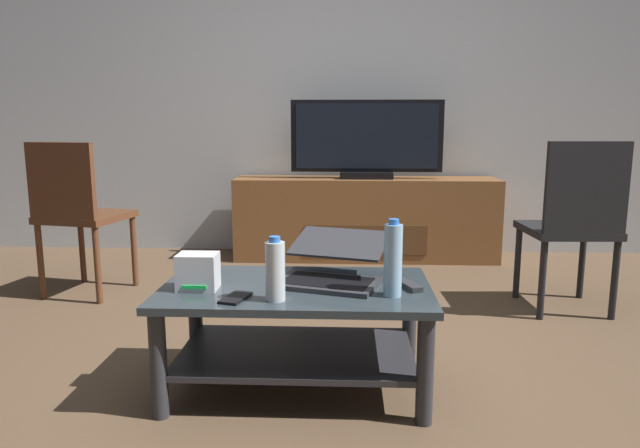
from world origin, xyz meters
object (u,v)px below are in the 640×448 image
laptop (333,266)px  coffee_table (296,318)px  dining_chair (574,219)px  water_bottle_near (393,260)px  water_bottle_far (275,271)px  cell_phone (236,298)px  television (367,141)px  media_cabinet (365,218)px  router_box (198,272)px  tv_remote (408,285)px  side_chair (77,209)px

laptop → coffee_table: bearing=-154.1°
dining_chair → water_bottle_near: 1.51m
coffee_table → water_bottle_far: bearing=-106.5°
dining_chair → cell_phone: 1.97m
coffee_table → television: television is taller
media_cabinet → router_box: media_cabinet is taller
dining_chair → water_bottle_far: dining_chair is taller
coffee_table → laptop: bearing=25.9°
laptop → tv_remote: bearing=-14.2°
dining_chair → router_box: 2.04m
television → tv_remote: size_ratio=7.05×
side_chair → water_bottle_near: size_ratio=3.31×
router_box → water_bottle_far: (0.30, -0.12, 0.04)m
water_bottle_near → tv_remote: water_bottle_near is taller
dining_chair → side_chair: 2.81m
television → router_box: 2.40m
cell_phone → water_bottle_far: bearing=13.3°
dining_chair → water_bottle_near: dining_chair is taller
laptop → router_box: size_ratio=3.32×
water_bottle_far → tv_remote: bearing=20.8°
coffee_table → television: (0.34, 2.20, 0.61)m
media_cabinet → television: 0.59m
laptop → water_bottle_near: (0.22, -0.18, 0.07)m
laptop → water_bottle_far: 0.32m
laptop → water_bottle_far: (-0.19, -0.25, 0.05)m
water_bottle_near → router_box: bearing=175.9°
dining_chair → laptop: dining_chair is taller
router_box → television: bearing=72.9°
coffee_table → media_cabinet: size_ratio=0.52×
coffee_table → water_bottle_far: size_ratio=4.49×
media_cabinet → dining_chair: bearing=-49.5°
media_cabinet → cell_phone: bearing=-102.5°
coffee_table → dining_chair: 1.72m
coffee_table → side_chair: size_ratio=1.10×
coffee_table → media_cabinet: bearing=81.4°
side_chair → water_bottle_near: side_chair is taller
media_cabinet → side_chair: side_chair is taller
media_cabinet → router_box: size_ratio=13.53×
media_cabinet → television: (-0.00, -0.02, 0.59)m
side_chair → tv_remote: (1.82, -1.16, -0.10)m
water_bottle_far → tv_remote: size_ratio=1.42×
router_box → cell_phone: router_box is taller
television → water_bottle_near: (0.02, -2.31, -0.35)m
television → cell_phone: (-0.53, -2.38, -0.47)m
side_chair → tv_remote: side_chair is taller
television → laptop: bearing=-95.4°
media_cabinet → television: bearing=-90.0°
water_bottle_near → tv_remote: size_ratio=1.74×
cell_phone → water_bottle_near: bearing=22.4°
television → coffee_table: bearing=-98.7°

